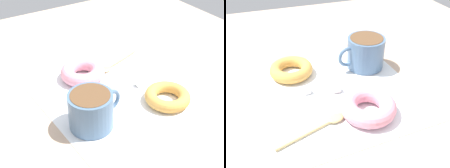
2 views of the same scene
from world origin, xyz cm
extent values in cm
cube|color=tan|center=(0.00, 0.00, -1.00)|extent=(120.00, 120.00, 2.00)
cube|color=white|center=(-1.18, 2.27, 0.15)|extent=(36.02, 36.02, 0.30)
cylinder|color=slate|center=(6.96, -8.08, 4.29)|extent=(9.45, 9.45, 7.97)
cylinder|color=brown|center=(6.96, -8.08, 8.07)|extent=(8.25, 8.25, 0.60)
torus|color=slate|center=(6.31, -2.95, 4.29)|extent=(1.57, 5.43, 5.36)
torus|color=pink|center=(-10.08, -1.07, 2.03)|extent=(11.40, 11.40, 3.46)
torus|color=gold|center=(9.30, 10.96, 1.71)|extent=(10.68, 10.68, 2.81)
ellipsoid|color=#D8B772|center=(-9.85, 5.70, 0.75)|extent=(3.38, 4.16, 0.90)
cylinder|color=#D8B772|center=(-12.02, 12.52, 0.58)|extent=(4.15, 11.54, 0.56)
cube|color=white|center=(0.58, 9.17, 1.05)|extent=(1.49, 1.49, 1.49)
cube|color=white|center=(-0.99, 2.67, 1.14)|extent=(1.69, 1.69, 1.69)
camera|label=1|loc=(51.20, -30.96, 45.75)|focal=50.00mm
camera|label=2|loc=(-43.97, 17.20, 35.15)|focal=40.00mm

